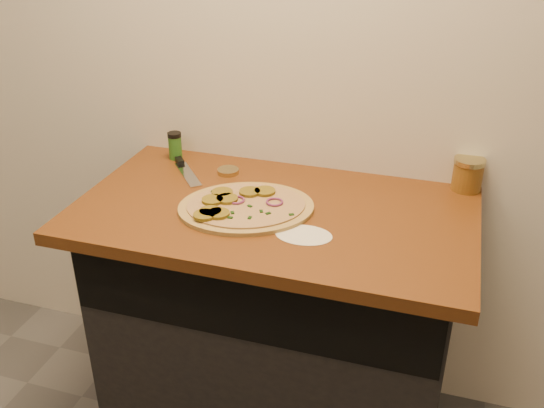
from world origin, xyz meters
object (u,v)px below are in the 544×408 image
(pizza, at_px, (244,206))
(chefs_knife, at_px, (182,165))
(spice_shaker, at_px, (175,146))
(salsa_jar, at_px, (468,174))

(pizza, xyz_separation_m, chefs_knife, (-0.31, 0.23, -0.00))
(chefs_knife, distance_m, spice_shaker, 0.09)
(chefs_knife, relative_size, salsa_jar, 2.34)
(salsa_jar, distance_m, spice_shaker, 1.00)
(chefs_knife, relative_size, spice_shaker, 2.56)
(salsa_jar, xyz_separation_m, spice_shaker, (-0.99, -0.05, -0.00))
(spice_shaker, bearing_deg, chefs_knife, -49.16)
(pizza, relative_size, salsa_jar, 4.91)
(salsa_jar, bearing_deg, pizza, -151.77)
(pizza, xyz_separation_m, salsa_jar, (0.63, 0.34, 0.04))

